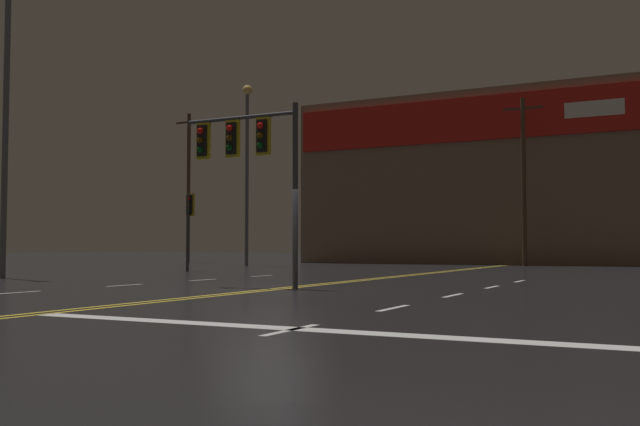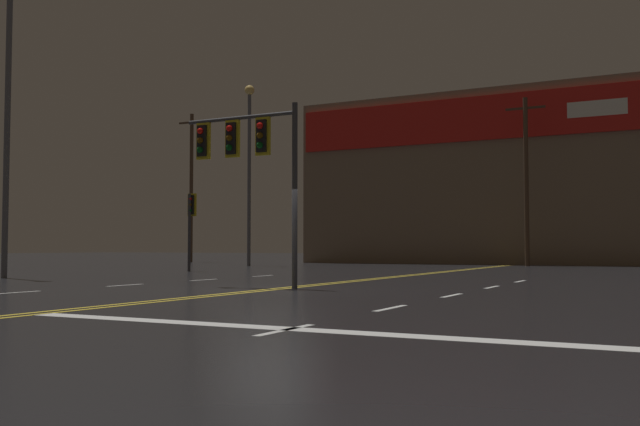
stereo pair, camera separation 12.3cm
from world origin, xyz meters
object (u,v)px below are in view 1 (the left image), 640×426
Objects in this scene: streetlight_near_left at (247,151)px; streetlight_far_median at (7,79)px; traffic_signal_median at (246,148)px; traffic_signal_corner_northwest at (189,214)px.

streetlight_far_median reaches higher than streetlight_near_left.
streetlight_far_median reaches higher than traffic_signal_median.
streetlight_far_median is at bearing 174.47° from traffic_signal_median.
traffic_signal_corner_northwest is 9.50m from streetlight_far_median.
traffic_signal_median is at bearing -46.51° from traffic_signal_corner_northwest.
traffic_signal_corner_northwest is 0.33× the size of streetlight_near_left.
traffic_signal_median is 1.39× the size of traffic_signal_corner_northwest.
streetlight_far_median is (-10.30, 1.00, 3.16)m from traffic_signal_median.
streetlight_near_left reaches higher than traffic_signal_median.
traffic_signal_median is 0.46× the size of streetlight_near_left.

